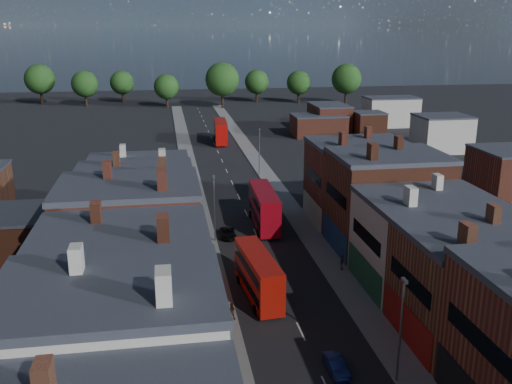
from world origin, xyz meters
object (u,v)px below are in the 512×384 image
object	(u,v)px
car_1	(336,365)
ped_1	(231,311)
car_2	(228,233)
bus_1	(264,207)
bus_0	(258,274)
ped_3	(342,262)
car_3	(261,187)
bus_2	(221,131)

from	to	relation	value
car_1	ped_1	bearing A→B (deg)	124.45
car_2	ped_1	size ratio (longest dim) A/B	2.51
car_2	bus_1	bearing A→B (deg)	34.04
bus_1	bus_0	bearing A→B (deg)	-100.25
bus_1	ped_3	xyz separation A→B (m)	(5.67, -14.90, -1.62)
bus_1	car_1	size ratio (longest dim) A/B	3.32
car_3	ped_1	size ratio (longest dim) A/B	2.98
car_1	car_3	size ratio (longest dim) A/B	0.73
car_1	ped_1	size ratio (longest dim) A/B	2.18
bus_0	ped_1	world-z (taller)	bus_0
car_2	car_1	bearing A→B (deg)	-79.51
bus_0	car_3	world-z (taller)	bus_0
bus_2	car_2	distance (m)	58.48
bus_1	car_3	distance (m)	16.41
bus_0	bus_1	world-z (taller)	bus_1
bus_1	bus_2	distance (m)	54.99
bus_1	ped_1	xyz separation A→B (m)	(-7.05, -23.51, -1.71)
car_2	ped_3	size ratio (longest dim) A/B	2.25
car_3	ped_1	world-z (taller)	ped_1
bus_0	car_1	bearing A→B (deg)	-79.70
bus_0	bus_2	distance (m)	74.60
bus_0	ped_1	distance (m)	5.23
car_1	car_2	world-z (taller)	car_1
ped_1	car_3	bearing A→B (deg)	-90.30
bus_0	bus_2	xyz separation A→B (m)	(4.06, 74.49, 0.27)
bus_1	car_3	world-z (taller)	bus_1
bus_1	bus_2	bearing A→B (deg)	91.32
car_3	ped_3	bearing A→B (deg)	-89.18
bus_2	ped_1	size ratio (longest dim) A/B	7.32
bus_2	car_3	distance (m)	38.97
car_2	bus_2	bearing A→B (deg)	86.32
car_3	car_1	bearing A→B (deg)	-98.44
bus_0	car_2	distance (m)	16.40
car_2	ped_1	world-z (taller)	ped_1
bus_1	ped_3	bearing A→B (deg)	-67.79
car_1	car_2	distance (m)	29.66
bus_2	ped_1	bearing A→B (deg)	-91.70
bus_2	bus_1	bearing A→B (deg)	-86.58
bus_2	car_1	xyz separation A→B (m)	(-0.35, -87.50, -2.05)
bus_0	bus_2	size ratio (longest dim) A/B	0.90
ped_3	bus_2	bearing A→B (deg)	23.74
car_3	ped_1	xyz separation A→B (m)	(-9.35, -39.65, 0.22)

